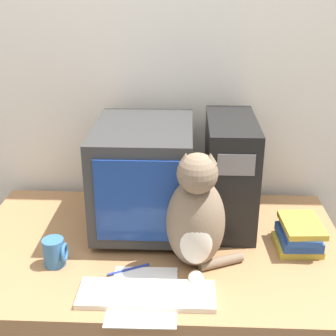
{
  "coord_description": "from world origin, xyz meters",
  "views": [
    {
      "loc": [
        0.1,
        -1.05,
        1.65
      ],
      "look_at": [
        0.04,
        0.45,
        1.02
      ],
      "focal_mm": 50.0,
      "sensor_mm": 36.0,
      "label": 1
    }
  ],
  "objects_px": {
    "book_stack": "(299,235)",
    "keyboard": "(147,294)",
    "pen": "(128,270)",
    "crt_monitor": "(144,175)",
    "mug": "(55,252)",
    "computer_tower": "(230,173)",
    "cat": "(196,218)"
  },
  "relations": [
    {
      "from": "cat",
      "to": "pen",
      "type": "height_order",
      "value": "cat"
    },
    {
      "from": "pen",
      "to": "crt_monitor",
      "type": "bearing_deg",
      "value": 85.02
    },
    {
      "from": "mug",
      "to": "book_stack",
      "type": "bearing_deg",
      "value": 9.55
    },
    {
      "from": "cat",
      "to": "book_stack",
      "type": "bearing_deg",
      "value": 16.34
    },
    {
      "from": "pen",
      "to": "mug",
      "type": "bearing_deg",
      "value": 174.24
    },
    {
      "from": "book_stack",
      "to": "computer_tower",
      "type": "bearing_deg",
      "value": 142.23
    },
    {
      "from": "crt_monitor",
      "to": "cat",
      "type": "relative_size",
      "value": 1.11
    },
    {
      "from": "keyboard",
      "to": "pen",
      "type": "height_order",
      "value": "keyboard"
    },
    {
      "from": "mug",
      "to": "cat",
      "type": "bearing_deg",
      "value": 2.86
    },
    {
      "from": "cat",
      "to": "book_stack",
      "type": "xyz_separation_m",
      "value": [
        0.38,
        0.12,
        -0.13
      ]
    },
    {
      "from": "book_stack",
      "to": "crt_monitor",
      "type": "bearing_deg",
      "value": 165.46
    },
    {
      "from": "crt_monitor",
      "to": "mug",
      "type": "bearing_deg",
      "value": -133.85
    },
    {
      "from": "mug",
      "to": "pen",
      "type": "bearing_deg",
      "value": -5.76
    },
    {
      "from": "cat",
      "to": "computer_tower",
      "type": "bearing_deg",
      "value": 65.33
    },
    {
      "from": "keyboard",
      "to": "crt_monitor",
      "type": "bearing_deg",
      "value": 95.72
    },
    {
      "from": "keyboard",
      "to": "pen",
      "type": "bearing_deg",
      "value": 118.5
    },
    {
      "from": "cat",
      "to": "pen",
      "type": "bearing_deg",
      "value": -168.91
    },
    {
      "from": "keyboard",
      "to": "computer_tower",
      "type": "bearing_deg",
      "value": 59.95
    },
    {
      "from": "cat",
      "to": "mug",
      "type": "height_order",
      "value": "cat"
    },
    {
      "from": "cat",
      "to": "mug",
      "type": "relative_size",
      "value": 4.24
    },
    {
      "from": "keyboard",
      "to": "mug",
      "type": "relative_size",
      "value": 4.29
    },
    {
      "from": "keyboard",
      "to": "pen",
      "type": "xyz_separation_m",
      "value": [
        -0.07,
        0.13,
        -0.01
      ]
    },
    {
      "from": "keyboard",
      "to": "cat",
      "type": "height_order",
      "value": "cat"
    },
    {
      "from": "crt_monitor",
      "to": "pen",
      "type": "height_order",
      "value": "crt_monitor"
    },
    {
      "from": "keyboard",
      "to": "mug",
      "type": "height_order",
      "value": "mug"
    },
    {
      "from": "crt_monitor",
      "to": "computer_tower",
      "type": "relative_size",
      "value": 1.1
    },
    {
      "from": "pen",
      "to": "keyboard",
      "type": "bearing_deg",
      "value": -61.5
    },
    {
      "from": "book_stack",
      "to": "keyboard",
      "type": "bearing_deg",
      "value": -150.09
    },
    {
      "from": "computer_tower",
      "to": "pen",
      "type": "bearing_deg",
      "value": -135.0
    },
    {
      "from": "book_stack",
      "to": "cat",
      "type": "bearing_deg",
      "value": -162.34
    },
    {
      "from": "cat",
      "to": "keyboard",
      "type": "bearing_deg",
      "value": -130.81
    },
    {
      "from": "crt_monitor",
      "to": "book_stack",
      "type": "height_order",
      "value": "crt_monitor"
    }
  ]
}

